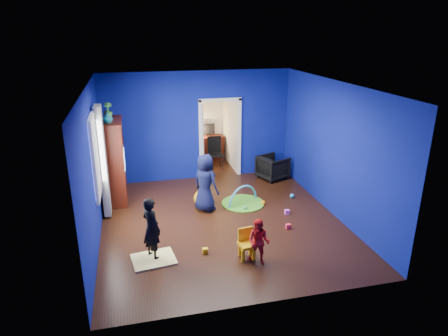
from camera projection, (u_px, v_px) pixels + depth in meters
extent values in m
cube|color=black|center=(222.00, 222.00, 8.56)|extent=(5.00, 5.50, 0.01)
cube|color=white|center=(221.00, 85.00, 7.59)|extent=(5.00, 5.50, 0.01)
cube|color=navy|center=(198.00, 126.00, 10.59)|extent=(5.00, 0.02, 2.90)
cube|color=navy|center=(266.00, 217.00, 5.55)|extent=(5.00, 0.02, 2.90)
cube|color=navy|center=(93.00, 167.00, 7.53)|extent=(0.02, 5.50, 2.90)
cube|color=navy|center=(334.00, 149.00, 8.62)|extent=(0.02, 5.50, 2.90)
imported|color=black|center=(273.00, 167.00, 10.90)|extent=(0.91, 0.90, 0.64)
imported|color=black|center=(151.00, 228.00, 7.05)|extent=(0.46, 0.51, 1.17)
imported|color=#101B3D|center=(205.00, 183.00, 8.90)|extent=(0.73, 0.77, 1.32)
imported|color=red|center=(259.00, 242.00, 6.93)|extent=(0.52, 0.50, 0.84)
imported|color=#0B485E|center=(107.00, 118.00, 8.67)|extent=(0.23, 0.23, 0.24)
imported|color=#388A32|center=(108.00, 110.00, 9.12)|extent=(0.24, 0.24, 0.36)
cube|color=#40180A|center=(112.00, 161.00, 9.31)|extent=(0.58, 1.14, 1.96)
cube|color=silver|center=(114.00, 160.00, 9.31)|extent=(0.46, 0.70, 0.54)
cube|color=#F2E07A|center=(154.00, 259.00, 7.15)|extent=(0.82, 0.69, 0.03)
sphere|color=yellow|center=(202.00, 198.00, 9.28)|extent=(0.37, 0.37, 0.37)
cube|color=yellow|center=(247.00, 246.00, 7.14)|extent=(0.32, 0.32, 0.50)
cylinder|color=green|center=(243.00, 203.00, 9.42)|extent=(1.00, 1.00, 0.03)
torus|color=#3F8CD8|center=(243.00, 203.00, 9.42)|extent=(0.82, 0.44, 0.89)
cube|color=white|center=(94.00, 156.00, 7.82)|extent=(0.03, 0.95, 1.55)
cube|color=slate|center=(103.00, 162.00, 8.45)|extent=(0.14, 0.42, 2.40)
cube|color=white|center=(220.00, 139.00, 10.86)|extent=(1.16, 0.10, 2.10)
cube|color=#3D140A|center=(209.00, 148.00, 12.47)|extent=(0.88, 0.44, 0.75)
cube|color=black|center=(208.00, 129.00, 12.39)|extent=(0.40, 0.05, 0.32)
sphere|color=#FFD88C|center=(200.00, 131.00, 12.28)|extent=(0.14, 0.14, 0.14)
cube|color=black|center=(216.00, 154.00, 11.56)|extent=(0.40, 0.40, 0.92)
cube|color=white|center=(208.00, 94.00, 12.02)|extent=(0.88, 0.24, 0.04)
cube|color=#EF2743|center=(288.00, 226.00, 8.25)|extent=(0.10, 0.08, 0.10)
sphere|color=#28A9E5|center=(292.00, 196.00, 9.74)|extent=(0.11, 0.11, 0.11)
cube|color=yellow|center=(205.00, 251.00, 7.36)|extent=(0.10, 0.08, 0.10)
sphere|color=green|center=(245.00, 208.00, 9.09)|extent=(0.11, 0.11, 0.11)
cube|color=#D650D7|center=(287.00, 212.00, 8.90)|extent=(0.10, 0.08, 0.10)
sphere|color=#FF980D|center=(263.00, 203.00, 9.36)|extent=(0.11, 0.11, 0.11)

